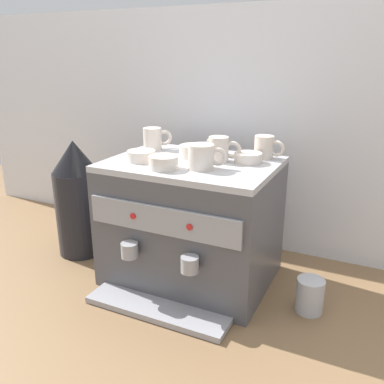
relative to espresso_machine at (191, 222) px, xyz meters
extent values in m
plane|color=brown|center=(0.00, 0.00, -0.22)|extent=(4.00, 4.00, 0.00)
cube|color=silver|center=(0.00, 0.38, 0.27)|extent=(2.80, 0.03, 0.98)
cube|color=#4C4C51|center=(0.00, 0.00, -0.01)|extent=(0.57, 0.43, 0.43)
cube|color=#B7B7BC|center=(0.00, 0.00, 0.21)|extent=(0.57, 0.43, 0.02)
cube|color=#939399|center=(0.00, -0.21, 0.09)|extent=(0.53, 0.01, 0.09)
cylinder|color=red|center=(-0.10, -0.22, 0.09)|extent=(0.02, 0.01, 0.02)
cylinder|color=red|center=(0.10, -0.22, 0.09)|extent=(0.02, 0.01, 0.02)
cube|color=#939399|center=(0.00, -0.26, -0.21)|extent=(0.49, 0.12, 0.02)
cylinder|color=#939399|center=(-0.11, -0.24, -0.03)|extent=(0.06, 0.06, 0.05)
cylinder|color=#939399|center=(0.11, -0.24, -0.03)|extent=(0.06, 0.06, 0.05)
cylinder|color=beige|center=(0.05, 0.14, 0.26)|extent=(0.06, 0.06, 0.06)
torus|color=beige|center=(0.01, 0.15, 0.26)|extent=(0.05, 0.03, 0.05)
cylinder|color=beige|center=(0.07, -0.07, 0.26)|extent=(0.08, 0.08, 0.08)
torus|color=beige|center=(0.12, -0.05, 0.26)|extent=(0.06, 0.04, 0.06)
cylinder|color=beige|center=(0.08, 0.05, 0.27)|extent=(0.07, 0.07, 0.08)
torus|color=beige|center=(0.13, 0.06, 0.27)|extent=(0.06, 0.02, 0.06)
cylinder|color=beige|center=(-0.22, 0.10, 0.27)|extent=(0.07, 0.07, 0.08)
torus|color=beige|center=(-0.18, 0.14, 0.27)|extent=(0.05, 0.05, 0.06)
cylinder|color=beige|center=(0.21, 0.15, 0.26)|extent=(0.07, 0.07, 0.08)
torus|color=beige|center=(0.26, 0.15, 0.26)|extent=(0.06, 0.02, 0.06)
cylinder|color=beige|center=(0.18, 0.07, 0.24)|extent=(0.09, 0.09, 0.03)
cylinder|color=beige|center=(0.18, 0.07, 0.23)|extent=(0.05, 0.05, 0.01)
cylinder|color=beige|center=(-0.04, -0.12, 0.25)|extent=(0.10, 0.10, 0.04)
cylinder|color=beige|center=(-0.04, -0.12, 0.23)|extent=(0.05, 0.05, 0.01)
cylinder|color=beige|center=(-0.02, 0.06, 0.25)|extent=(0.10, 0.10, 0.04)
cylinder|color=beige|center=(-0.02, 0.06, 0.23)|extent=(0.06, 0.06, 0.01)
cylinder|color=beige|center=(-0.16, -0.07, 0.24)|extent=(0.10, 0.10, 0.04)
cylinder|color=beige|center=(-0.16, -0.07, 0.23)|extent=(0.05, 0.05, 0.01)
cylinder|color=black|center=(-0.51, -0.02, -0.05)|extent=(0.18, 0.18, 0.35)
cone|color=black|center=(-0.51, -0.02, 0.19)|extent=(0.18, 0.18, 0.13)
cylinder|color=#B7B7BC|center=(0.44, -0.04, -0.16)|extent=(0.09, 0.09, 0.11)
camera|label=1|loc=(0.60, -1.23, 0.58)|focal=38.42mm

